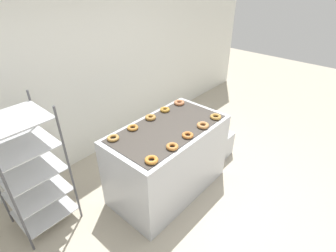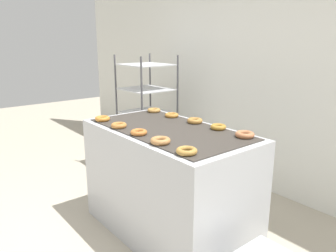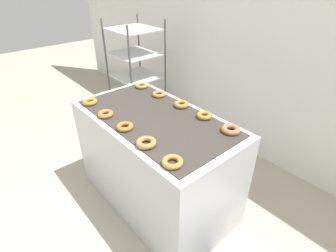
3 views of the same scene
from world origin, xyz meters
name	(u,v)px [view 2 (image 2 of 3)]	position (x,y,z in m)	size (l,w,h in m)	color
wall_back	(273,69)	(0.00, 2.12, 1.40)	(8.00, 0.05, 2.80)	silver
fryer_machine	(168,182)	(0.00, 0.67, 0.49)	(1.53, 0.83, 0.98)	#B7BABF
baking_rack_cart	(147,113)	(-1.37, 1.42, 0.77)	(0.62, 0.58, 1.52)	#4C4C51
donut_near_leftmost	(102,119)	(-0.59, 0.37, 1.00)	(0.14, 0.14, 0.04)	#BE762C
donut_near_left	(119,125)	(-0.28, 0.36, 1.00)	(0.13, 0.13, 0.04)	#B06E32
donut_near_center	(139,132)	(0.00, 0.37, 1.00)	(0.13, 0.13, 0.04)	#B5692D
donut_near_right	(160,141)	(0.29, 0.36, 1.00)	(0.15, 0.15, 0.04)	#AE7642
donut_near_rightmost	(187,151)	(0.57, 0.36, 1.00)	(0.14, 0.14, 0.04)	#A97B37
donut_far_leftmost	(154,110)	(-0.59, 0.96, 1.00)	(0.14, 0.14, 0.04)	#AD7D3C
donut_far_left	(172,115)	(-0.30, 0.96, 1.00)	(0.13, 0.13, 0.04)	#B3752E
donut_far_center	(195,121)	(0.01, 0.97, 1.00)	(0.14, 0.14, 0.04)	#A67435
donut_far_right	(218,127)	(0.29, 0.97, 1.00)	(0.13, 0.13, 0.04)	#AB792B
donut_far_rightmost	(245,134)	(0.57, 0.96, 1.00)	(0.15, 0.15, 0.04)	#B16B44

